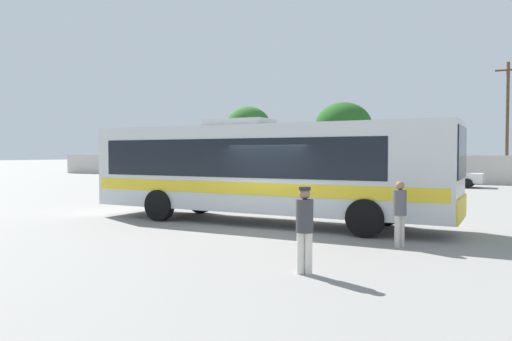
{
  "coord_description": "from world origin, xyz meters",
  "views": [
    {
      "loc": [
        6.61,
        -13.03,
        2.24
      ],
      "look_at": [
        -1.58,
        1.86,
        1.65
      ],
      "focal_mm": 34.22,
      "sensor_mm": 36.0,
      "label": 1
    }
  ],
  "objects_px": {
    "passenger_waiting_on_apron": "(305,224)",
    "utility_pole_near": "(507,120)",
    "attendant_by_bus_door": "(400,210)",
    "vendor_umbrella_near_gate_red": "(168,161)",
    "coach_bus_silver_yellow": "(260,167)",
    "parked_car_leftmost_black": "(222,170)",
    "parked_car_rightmost_white": "(445,175)",
    "roadside_tree_midleft": "(343,126)",
    "parked_car_third_black": "(367,173)",
    "parked_car_second_maroon": "(289,172)",
    "roadside_tree_left": "(248,125)"
  },
  "relations": [
    {
      "from": "vendor_umbrella_near_gate_red",
      "to": "utility_pole_near",
      "type": "relative_size",
      "value": 0.26
    },
    {
      "from": "utility_pole_near",
      "to": "attendant_by_bus_door",
      "type": "bearing_deg",
      "value": -92.75
    },
    {
      "from": "attendant_by_bus_door",
      "to": "vendor_umbrella_near_gate_red",
      "type": "distance_m",
      "value": 13.62
    },
    {
      "from": "passenger_waiting_on_apron",
      "to": "parked_car_second_maroon",
      "type": "bearing_deg",
      "value": 115.55
    },
    {
      "from": "parked_car_third_black",
      "to": "attendant_by_bus_door",
      "type": "bearing_deg",
      "value": -72.3
    },
    {
      "from": "passenger_waiting_on_apron",
      "to": "coach_bus_silver_yellow",
      "type": "bearing_deg",
      "value": 125.41
    },
    {
      "from": "parked_car_third_black",
      "to": "roadside_tree_left",
      "type": "bearing_deg",
      "value": 154.98
    },
    {
      "from": "parked_car_second_maroon",
      "to": "roadside_tree_left",
      "type": "bearing_deg",
      "value": 139.66
    },
    {
      "from": "vendor_umbrella_near_gate_red",
      "to": "parked_car_second_maroon",
      "type": "bearing_deg",
      "value": 96.0
    },
    {
      "from": "roadside_tree_midleft",
      "to": "coach_bus_silver_yellow",
      "type": "bearing_deg",
      "value": -76.1
    },
    {
      "from": "parked_car_third_black",
      "to": "parked_car_rightmost_white",
      "type": "bearing_deg",
      "value": -0.58
    },
    {
      "from": "coach_bus_silver_yellow",
      "to": "passenger_waiting_on_apron",
      "type": "relative_size",
      "value": 7.35
    },
    {
      "from": "coach_bus_silver_yellow",
      "to": "parked_car_third_black",
      "type": "bearing_deg",
      "value": 96.72
    },
    {
      "from": "attendant_by_bus_door",
      "to": "vendor_umbrella_near_gate_red",
      "type": "xyz_separation_m",
      "value": [
        -12.09,
        6.21,
        0.99
      ]
    },
    {
      "from": "passenger_waiting_on_apron",
      "to": "utility_pole_near",
      "type": "xyz_separation_m",
      "value": [
        2.4,
        33.4,
        3.85
      ]
    },
    {
      "from": "attendant_by_bus_door",
      "to": "roadside_tree_midleft",
      "type": "relative_size",
      "value": 0.22
    },
    {
      "from": "vendor_umbrella_near_gate_red",
      "to": "roadside_tree_midleft",
      "type": "xyz_separation_m",
      "value": [
        -0.56,
        27.02,
        2.98
      ]
    },
    {
      "from": "vendor_umbrella_near_gate_red",
      "to": "parked_car_leftmost_black",
      "type": "bearing_deg",
      "value": 115.18
    },
    {
      "from": "attendant_by_bus_door",
      "to": "passenger_waiting_on_apron",
      "type": "height_order",
      "value": "passenger_waiting_on_apron"
    },
    {
      "from": "attendant_by_bus_door",
      "to": "parked_car_rightmost_white",
      "type": "distance_m",
      "value": 23.37
    },
    {
      "from": "attendant_by_bus_door",
      "to": "roadside_tree_left",
      "type": "xyz_separation_m",
      "value": [
        -21.19,
        29.75,
        4.12
      ]
    },
    {
      "from": "coach_bus_silver_yellow",
      "to": "roadside_tree_midleft",
      "type": "bearing_deg",
      "value": 103.9
    },
    {
      "from": "parked_car_rightmost_white",
      "to": "utility_pole_near",
      "type": "relative_size",
      "value": 0.5
    },
    {
      "from": "passenger_waiting_on_apron",
      "to": "roadside_tree_midleft",
      "type": "distance_m",
      "value": 38.76
    },
    {
      "from": "utility_pole_near",
      "to": "roadside_tree_left",
      "type": "distance_m",
      "value": 22.62
    },
    {
      "from": "attendant_by_bus_door",
      "to": "parked_car_second_maroon",
      "type": "xyz_separation_m",
      "value": [
        -13.91,
        23.57,
        -0.09
      ]
    },
    {
      "from": "parked_car_leftmost_black",
      "to": "parked_car_rightmost_white",
      "type": "relative_size",
      "value": 0.92
    },
    {
      "from": "utility_pole_near",
      "to": "roadside_tree_left",
      "type": "bearing_deg",
      "value": -179.65
    },
    {
      "from": "utility_pole_near",
      "to": "parked_car_rightmost_white",
      "type": "bearing_deg",
      "value": -117.99
    },
    {
      "from": "passenger_waiting_on_apron",
      "to": "utility_pole_near",
      "type": "height_order",
      "value": "utility_pole_near"
    },
    {
      "from": "coach_bus_silver_yellow",
      "to": "parked_car_third_black",
      "type": "xyz_separation_m",
      "value": [
        -2.51,
        21.25,
        -1.0
      ]
    },
    {
      "from": "passenger_waiting_on_apron",
      "to": "parked_car_third_black",
      "type": "distance_m",
      "value": 27.62
    },
    {
      "from": "parked_car_leftmost_black",
      "to": "utility_pole_near",
      "type": "distance_m",
      "value": 22.96
    },
    {
      "from": "utility_pole_near",
      "to": "coach_bus_silver_yellow",
      "type": "bearing_deg",
      "value": -102.91
    },
    {
      "from": "roadside_tree_midleft",
      "to": "utility_pole_near",
      "type": "bearing_deg",
      "value": -13.36
    },
    {
      "from": "vendor_umbrella_near_gate_red",
      "to": "coach_bus_silver_yellow",
      "type": "bearing_deg",
      "value": -30.01
    },
    {
      "from": "parked_car_rightmost_white",
      "to": "attendant_by_bus_door",
      "type": "bearing_deg",
      "value": -84.9
    },
    {
      "from": "attendant_by_bus_door",
      "to": "vendor_umbrella_near_gate_red",
      "type": "bearing_deg",
      "value": 152.82
    },
    {
      "from": "parked_car_leftmost_black",
      "to": "utility_pole_near",
      "type": "xyz_separation_m",
      "value": [
        21.74,
        6.19,
        3.98
      ]
    },
    {
      "from": "parked_car_third_black",
      "to": "roadside_tree_midleft",
      "type": "xyz_separation_m",
      "value": [
        -5.2,
        9.9,
        4.05
      ]
    },
    {
      "from": "parked_car_second_maroon",
      "to": "roadside_tree_left",
      "type": "height_order",
      "value": "roadside_tree_left"
    },
    {
      "from": "parked_car_third_black",
      "to": "roadside_tree_midleft",
      "type": "height_order",
      "value": "roadside_tree_midleft"
    },
    {
      "from": "parked_car_leftmost_black",
      "to": "roadside_tree_left",
      "type": "xyz_separation_m",
      "value": [
        -0.88,
        6.05,
        4.21
      ]
    },
    {
      "from": "passenger_waiting_on_apron",
      "to": "parked_car_rightmost_white",
      "type": "relative_size",
      "value": 0.36
    },
    {
      "from": "vendor_umbrella_near_gate_red",
      "to": "parked_car_rightmost_white",
      "type": "xyz_separation_m",
      "value": [
        10.01,
        17.07,
        -1.11
      ]
    },
    {
      "from": "attendant_by_bus_door",
      "to": "parked_car_rightmost_white",
      "type": "bearing_deg",
      "value": 95.1
    },
    {
      "from": "attendant_by_bus_door",
      "to": "passenger_waiting_on_apron",
      "type": "xyz_separation_m",
      "value": [
        -0.96,
        -3.51,
        0.03
      ]
    },
    {
      "from": "roadside_tree_left",
      "to": "attendant_by_bus_door",
      "type": "bearing_deg",
      "value": -54.54
    },
    {
      "from": "attendant_by_bus_door",
      "to": "passenger_waiting_on_apron",
      "type": "distance_m",
      "value": 3.64
    },
    {
      "from": "passenger_waiting_on_apron",
      "to": "parked_car_second_maroon",
      "type": "relative_size",
      "value": 0.36
    }
  ]
}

